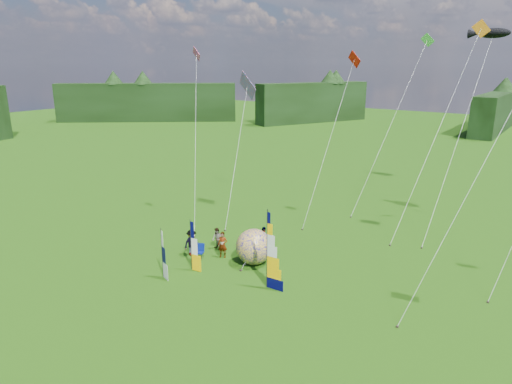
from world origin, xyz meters
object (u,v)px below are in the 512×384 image
Objects in this scene: side_banner_far at (162,254)px; spectator_a at (223,245)px; bol_inflatable at (254,247)px; spectator_b at (217,239)px; feather_banner_main at (267,250)px; side_banner_left at (191,246)px; spectator_c at (192,243)px; camp_chair at (200,251)px; spectator_d at (264,239)px; kite_whale at (462,123)px.

side_banner_far reaches higher than spectator_a.
spectator_b is at bearing 173.71° from bol_inflatable.
feather_banner_main is 1.42× the size of side_banner_left.
spectator_c reaches higher than camp_chair.
bol_inflatable is at bearing 157.59° from spectator_d.
spectator_a is (-4.90, 1.81, -1.44)m from feather_banner_main.
side_banner_far is 0.19× the size of kite_whale.
spectator_c reaches higher than spectator_a.
side_banner_left is 1.86× the size of spectator_d.
side_banner_far is at bearing -125.03° from bol_inflatable.
camp_chair is (0.78, -0.07, -0.43)m from spectator_c.
side_banner_far reaches higher than bol_inflatable.
side_banner_left is 0.20× the size of kite_whale.
bol_inflatable reaches higher than camp_chair.
spectator_b is 0.85× the size of spectator_c.
feather_banner_main reaches higher than spectator_a.
spectator_a is 2.19m from spectator_c.
spectator_d reaches higher than camp_chair.
spectator_b is at bearing -108.85° from kite_whale.
side_banner_left is 2.08× the size of spectator_b.
spectator_c is 5.06m from spectator_d.
spectator_a is at bearing 96.45° from side_banner_far.
feather_banner_main is 5.42m from spectator_a.
side_banner_left is at bearing -172.99° from feather_banner_main.
feather_banner_main is 5.66m from spectator_d.
side_banner_left reaches higher than spectator_a.
bol_inflatable reaches higher than spectator_c.
kite_whale is at bearing 51.90° from side_banner_left.
feather_banner_main is 6.84m from spectator_b.
feather_banner_main is at bearing -88.79° from kite_whale.
kite_whale is (12.15, 20.29, 6.84)m from side_banner_far.
side_banner_left reaches higher than spectator_d.
kite_whale is at bearing -75.41° from spectator_d.
spectator_c is (-1.59, 1.69, -0.72)m from side_banner_left.
spectator_b is (-6.12, 2.63, -1.56)m from feather_banner_main.
side_banner_far reaches higher than spectator_c.
spectator_a is 1.81× the size of camp_chair.
side_banner_far is 1.30× the size of bol_inflatable.
side_banner_left is at bearing -55.31° from spectator_b.
spectator_c is 1.85× the size of camp_chair.
kite_whale is (9.40, 13.25, 7.50)m from spectator_d.
side_banner_left is 3.72m from spectator_b.
spectator_c is (-0.83, 3.46, -0.62)m from side_banner_far.
spectator_a is 1.03× the size of spectator_d.
kite_whale is (12.25, 15.00, 7.59)m from spectator_b.
spectator_d is (3.58, 3.58, -0.05)m from spectator_c.
feather_banner_main is 2.65× the size of spectator_d.
side_banner_left is 1.77× the size of spectator_c.
side_banner_far is (-0.76, -1.77, -0.11)m from side_banner_left.
side_banner_left is at bearing -86.19° from camp_chair.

